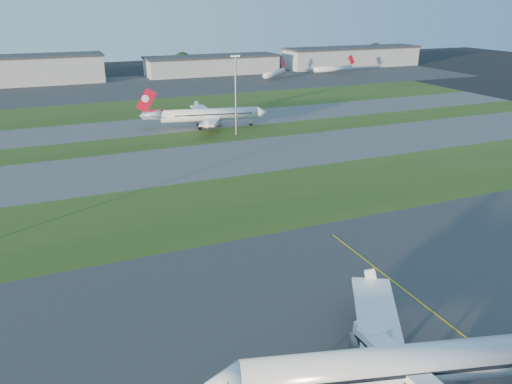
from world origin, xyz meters
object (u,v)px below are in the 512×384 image
airliner_parked (402,366)px  airliner_taxiing (209,115)px  mini_jet_near (275,73)px  mini_jet_far (333,69)px  light_mast_centre (236,90)px

airliner_parked → airliner_taxiing: size_ratio=1.01×
mini_jet_near → airliner_taxiing: bearing=-167.6°
airliner_taxiing → mini_jet_far: (113.59, 105.60, -1.27)m
mini_jet_near → light_mast_centre: 132.88m
airliner_parked → airliner_taxiing: airliner_parked is taller
mini_jet_near → mini_jet_far: same height
airliner_parked → mini_jet_near: size_ratio=1.85×
mini_jet_near → airliner_parked: bearing=-153.8°
airliner_parked → airliner_taxiing: bearing=96.1°
airliner_taxiing → light_mast_centre: bearing=121.4°
airliner_taxiing → airliner_parked: bearing=92.2°
airliner_taxiing → light_mast_centre: 17.76m
airliner_taxiing → light_mast_centre: size_ratio=1.60×
mini_jet_far → light_mast_centre: 161.61m
airliner_taxiing → mini_jet_near: bearing=-114.5°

